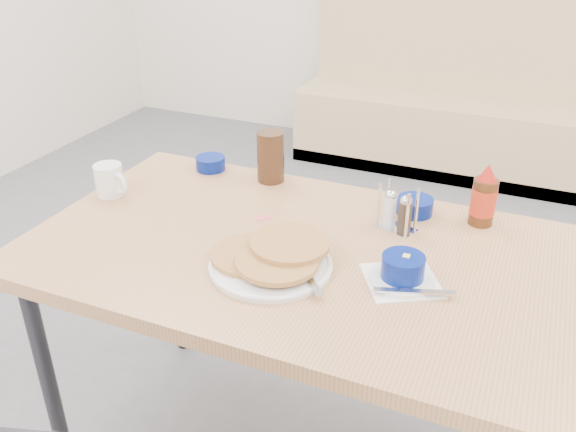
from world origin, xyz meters
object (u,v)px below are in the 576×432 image
at_px(dining_table, 304,269).
at_px(condiment_caddy, 397,214).
at_px(pancake_plate, 272,259).
at_px(creamer_bowl, 210,163).
at_px(grits_setting, 403,271).
at_px(amber_tumbler, 271,157).
at_px(coffee_mug, 110,180).
at_px(butter_bowl, 415,206).
at_px(booth_bench, 456,111).
at_px(syrup_bottle, 484,198).

bearing_deg(dining_table, condiment_caddy, 45.65).
bearing_deg(pancake_plate, creamer_bowl, 133.20).
distance_m(dining_table, grits_setting, 0.28).
bearing_deg(creamer_bowl, dining_table, -36.45).
bearing_deg(creamer_bowl, amber_tumbler, 0.00).
height_order(coffee_mug, butter_bowl, coffee_mug).
distance_m(coffee_mug, creamer_bowl, 0.33).
height_order(booth_bench, coffee_mug, booth_bench).
distance_m(booth_bench, butter_bowl, 2.29).
xyz_separation_m(pancake_plate, condiment_caddy, (0.22, 0.30, 0.02)).
height_order(grits_setting, amber_tumbler, amber_tumbler).
height_order(grits_setting, syrup_bottle, syrup_bottle).
xyz_separation_m(amber_tumbler, syrup_bottle, (0.63, -0.03, -0.00)).
xyz_separation_m(coffee_mug, grits_setting, (0.89, -0.11, -0.02)).
xyz_separation_m(creamer_bowl, butter_bowl, (0.67, -0.04, 0.00)).
xyz_separation_m(dining_table, syrup_bottle, (0.38, 0.31, 0.14)).
height_order(pancake_plate, syrup_bottle, syrup_bottle).
height_order(dining_table, syrup_bottle, syrup_bottle).
height_order(amber_tumbler, syrup_bottle, syrup_bottle).
height_order(creamer_bowl, butter_bowl, butter_bowl).
height_order(dining_table, butter_bowl, butter_bowl).
bearing_deg(creamer_bowl, syrup_bottle, -2.12).
distance_m(creamer_bowl, butter_bowl, 0.67).
relative_size(condiment_caddy, syrup_bottle, 0.72).
distance_m(dining_table, creamer_bowl, 0.58).
relative_size(dining_table, condiment_caddy, 11.25).
distance_m(condiment_caddy, syrup_bottle, 0.24).
distance_m(amber_tumbler, syrup_bottle, 0.63).
bearing_deg(grits_setting, amber_tumbler, 142.58).
bearing_deg(coffee_mug, creamer_bowl, 57.55).
relative_size(coffee_mug, condiment_caddy, 0.96).
distance_m(pancake_plate, grits_setting, 0.30).
bearing_deg(butter_bowl, syrup_bottle, 3.91).
xyz_separation_m(dining_table, condiment_caddy, (0.18, 0.19, 0.11)).
bearing_deg(butter_bowl, dining_table, -125.14).
relative_size(amber_tumbler, condiment_caddy, 1.26).
height_order(dining_table, condiment_caddy, condiment_caddy).
xyz_separation_m(coffee_mug, syrup_bottle, (1.02, 0.25, 0.03)).
bearing_deg(dining_table, pancake_plate, -110.75).
xyz_separation_m(creamer_bowl, syrup_bottle, (0.84, -0.03, 0.05)).
relative_size(pancake_plate, creamer_bowl, 3.35).
xyz_separation_m(pancake_plate, syrup_bottle, (0.42, 0.42, 0.05)).
xyz_separation_m(grits_setting, butter_bowl, (-0.05, 0.34, -0.01)).
bearing_deg(amber_tumbler, booth_bench, 83.55).
relative_size(pancake_plate, coffee_mug, 2.63).
bearing_deg(coffee_mug, booth_bench, 75.56).
distance_m(dining_table, amber_tumbler, 0.44).
bearing_deg(butter_bowl, grits_setting, -81.81).
xyz_separation_m(booth_bench, syrup_bottle, (0.38, -2.23, 0.48)).
xyz_separation_m(butter_bowl, condiment_caddy, (-0.02, -0.11, 0.02)).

